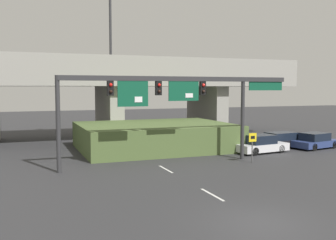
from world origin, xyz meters
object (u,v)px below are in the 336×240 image
object	(u,v)px
parked_sedan_far_right	(316,141)
signal_gantry	(173,93)
speed_limit_sign	(252,143)
parked_sedan_near_right	(261,145)
highway_light_pole_near	(111,47)
parked_sedan_mid_right	(282,140)

from	to	relation	value
parked_sedan_far_right	signal_gantry	bearing A→B (deg)	177.70
signal_gantry	parked_sedan_far_right	size ratio (longest dim) A/B	3.66
speed_limit_sign	parked_sedan_far_right	world-z (taller)	speed_limit_sign
speed_limit_sign	parked_sedan_near_right	xyz separation A→B (m)	(3.05, 3.41, -0.73)
highway_light_pole_near	parked_sedan_far_right	bearing A→B (deg)	-32.17
parked_sedan_near_right	parked_sedan_mid_right	distance (m)	3.75
parked_sedan_near_right	signal_gantry	bearing A→B (deg)	-174.44
signal_gantry	parked_sedan_near_right	xyz separation A→B (m)	(8.37, 1.90, -4.23)
parked_sedan_mid_right	parked_sedan_far_right	size ratio (longest dim) A/B	1.09
signal_gantry	parked_sedan_mid_right	xyz separation A→B (m)	(11.71, 3.61, -4.27)
parked_sedan_near_right	parked_sedan_mid_right	size ratio (longest dim) A/B	0.92
speed_limit_sign	parked_sedan_near_right	size ratio (longest dim) A/B	0.47
speed_limit_sign	parked_sedan_mid_right	distance (m)	8.22
highway_light_pole_near	parked_sedan_near_right	world-z (taller)	highway_light_pole_near
highway_light_pole_near	parked_sedan_near_right	distance (m)	16.47
highway_light_pole_near	parked_sedan_far_right	world-z (taller)	highway_light_pole_near
signal_gantry	parked_sedan_mid_right	size ratio (longest dim) A/B	3.35
parked_sedan_near_right	parked_sedan_mid_right	xyz separation A→B (m)	(3.33, 1.71, -0.04)
speed_limit_sign	parked_sedan_mid_right	world-z (taller)	speed_limit_sign
speed_limit_sign	signal_gantry	bearing A→B (deg)	164.12
highway_light_pole_near	parked_sedan_mid_right	distance (m)	17.82
parked_sedan_near_right	parked_sedan_mid_right	world-z (taller)	parked_sedan_near_right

